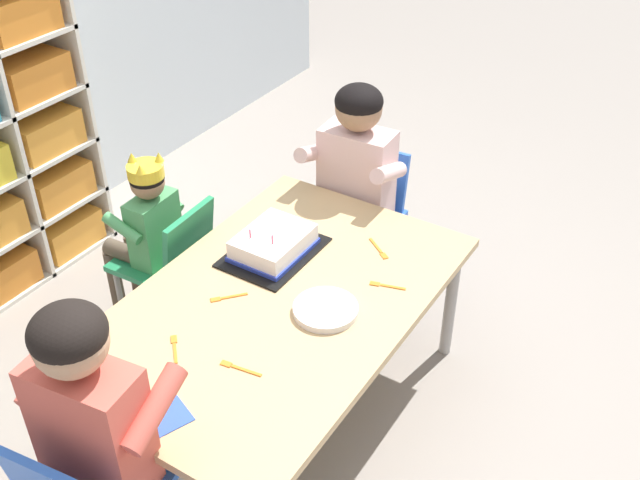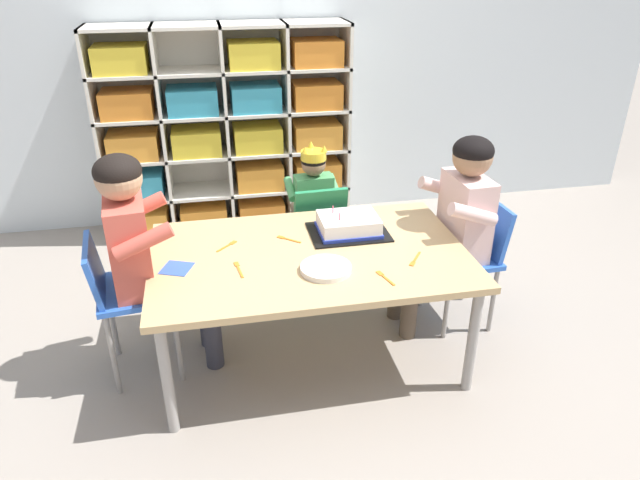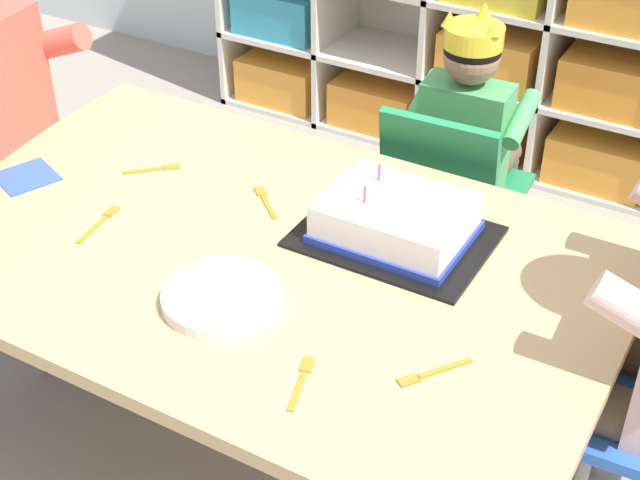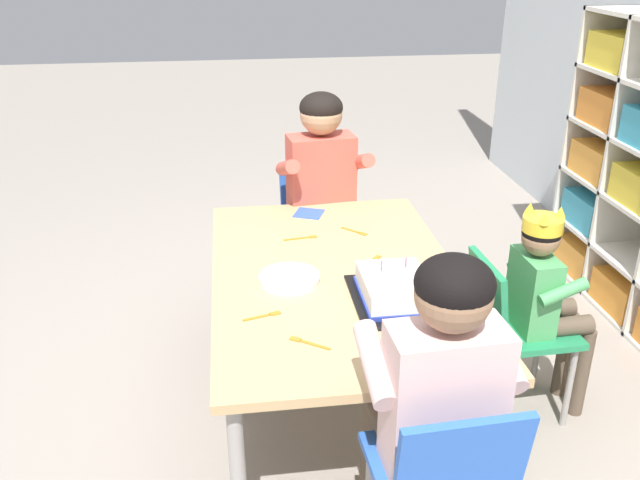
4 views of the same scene
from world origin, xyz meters
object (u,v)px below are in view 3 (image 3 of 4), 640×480
at_px(birthday_cake_on_tray, 351,265).
at_px(fork_by_napkin, 86,270).
at_px(paper_plate_stack, 444,372).
at_px(fork_beside_plate_stack, 219,318).
at_px(fork_near_cake_tray, 146,295).
at_px(fork_near_child_seat, 163,212).
at_px(classroom_chair_blue, 360,256).
at_px(activity_table, 318,305).
at_px(classroom_chair_adult_side, 73,246).
at_px(fork_at_table_front_edge, 130,241).
at_px(adult_helper_seated, 89,192).
at_px(child_with_crown, 376,206).

xyz_separation_m(birthday_cake_on_tray, fork_by_napkin, (-0.68, -0.25, -0.04)).
relative_size(paper_plate_stack, fork_beside_plate_stack, 1.35).
bearing_deg(fork_near_cake_tray, fork_near_child_seat, -57.53).
relative_size(classroom_chair_blue, fork_beside_plate_stack, 4.52).
bearing_deg(paper_plate_stack, activity_table, 153.48).
relative_size(activity_table, classroom_chair_adult_side, 2.27).
bearing_deg(paper_plate_stack, classroom_chair_adult_side, 166.29).
height_order(activity_table, fork_at_table_front_edge, fork_at_table_front_edge).
xyz_separation_m(classroom_chair_blue, adult_helper_seated, (-0.73, -0.41, 0.28)).
height_order(child_with_crown, fork_at_table_front_edge, child_with_crown).
relative_size(adult_helper_seated, birthday_cake_on_tray, 2.74).
bearing_deg(fork_near_child_seat, fork_by_napkin, 40.33).
bearing_deg(adult_helper_seated, fork_near_cake_tray, -121.71).
height_order(classroom_chair_blue, paper_plate_stack, classroom_chair_blue).
relative_size(birthday_cake_on_tray, fork_at_table_front_edge, 3.06).
height_order(adult_helper_seated, birthday_cake_on_tray, adult_helper_seated).
height_order(classroom_chair_adult_side, fork_near_child_seat, classroom_chair_adult_side).
bearing_deg(paper_plate_stack, fork_at_table_front_edge, 167.17).
distance_m(child_with_crown, birthday_cake_on_tray, 0.54).
relative_size(fork_near_child_seat, fork_at_table_front_edge, 0.93).
relative_size(fork_by_napkin, fork_beside_plate_stack, 0.83).
height_order(classroom_chair_adult_side, adult_helper_seated, adult_helper_seated).
bearing_deg(classroom_chair_blue, fork_beside_plate_stack, 89.55).
xyz_separation_m(fork_at_table_front_edge, fork_beside_plate_stack, (0.43, -0.23, -0.00)).
relative_size(child_with_crown, adult_helper_seated, 0.78).
bearing_deg(fork_beside_plate_stack, fork_near_cake_tray, 168.89).
bearing_deg(adult_helper_seated, classroom_chair_adult_side, 90.00).
bearing_deg(paper_plate_stack, fork_near_child_seat, 157.53).
bearing_deg(fork_beside_plate_stack, fork_by_napkin, 166.47).
xyz_separation_m(fork_near_child_seat, fork_beside_plate_stack, (0.43, -0.42, -0.00)).
height_order(adult_helper_seated, fork_beside_plate_stack, adult_helper_seated).
height_order(birthday_cake_on_tray, fork_near_child_seat, birthday_cake_on_tray).
bearing_deg(classroom_chair_adult_side, adult_helper_seated, -90.00).
distance_m(classroom_chair_adult_side, fork_near_child_seat, 0.34).
xyz_separation_m(birthday_cake_on_tray, fork_at_table_front_edge, (-0.66, -0.07, -0.04)).
xyz_separation_m(fork_at_table_front_edge, fork_near_cake_tray, (0.20, -0.22, -0.00)).
relative_size(fork_by_napkin, fork_near_cake_tray, 0.88).
distance_m(birthday_cake_on_tray, fork_by_napkin, 0.73).
bearing_deg(birthday_cake_on_tray, fork_near_cake_tray, -147.96).
height_order(fork_by_napkin, fork_near_cake_tray, same).
relative_size(classroom_chair_adult_side, fork_by_napkin, 5.77).
bearing_deg(fork_beside_plate_stack, paper_plate_stack, -6.40).
relative_size(fork_at_table_front_edge, fork_beside_plate_stack, 0.90).
relative_size(classroom_chair_blue, fork_at_table_front_edge, 5.04).
relative_size(fork_by_napkin, fork_near_child_seat, 1.00).
distance_m(activity_table, fork_beside_plate_stack, 0.28).
bearing_deg(paper_plate_stack, adult_helper_seated, 165.58).
bearing_deg(child_with_crown, birthday_cake_on_tray, 110.20).
xyz_separation_m(activity_table, fork_by_napkin, (-0.63, -0.15, 0.04)).
bearing_deg(adult_helper_seated, fork_near_child_seat, -53.04).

